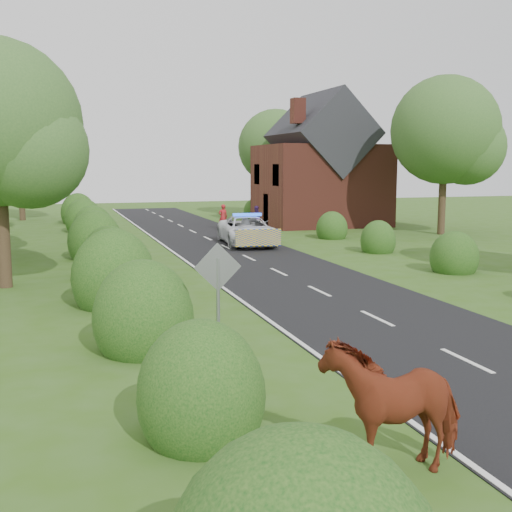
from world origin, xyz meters
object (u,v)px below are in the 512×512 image
object	(u,v)px
road_sign	(218,283)
pedestrian_red	(223,217)
cow	(392,411)
police_van	(247,230)
pedestrian_purple	(256,218)

from	to	relation	value
road_sign	pedestrian_red	xyz separation A→B (m)	(7.16, 26.75, -0.84)
cow	police_van	world-z (taller)	police_van
road_sign	police_van	world-z (taller)	road_sign
road_sign	pedestrian_red	bearing A→B (deg)	75.01
cow	pedestrian_red	distance (m)	33.01
road_sign	pedestrian_purple	distance (m)	27.36
road_sign	police_van	bearing A→B (deg)	71.22
pedestrian_red	pedestrian_purple	distance (m)	2.16
cow	police_van	distance (m)	24.97
police_van	pedestrian_red	size ratio (longest dim) A/B	3.49
cow	pedestrian_purple	world-z (taller)	pedestrian_purple
road_sign	cow	bearing A→B (deg)	-79.40
police_van	road_sign	bearing A→B (deg)	-103.14
road_sign	pedestrian_purple	size ratio (longest dim) A/B	1.63
cow	pedestrian_purple	distance (m)	32.49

